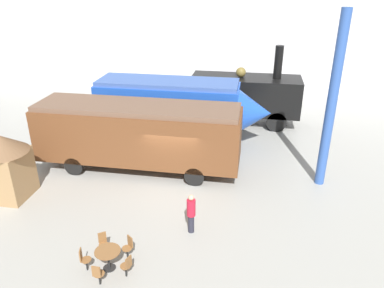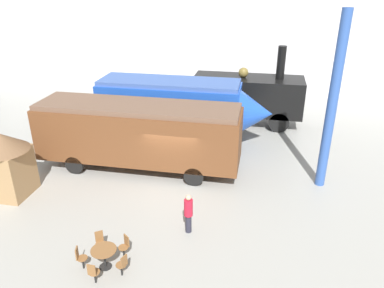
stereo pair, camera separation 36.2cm
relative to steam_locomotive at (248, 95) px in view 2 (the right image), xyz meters
name	(u,v)px [view 2 (the right image)]	position (x,y,z in m)	size (l,w,h in m)	color
ground_plane	(173,181)	(-3.02, -8.47, -1.99)	(80.00, 80.00, 0.00)	gray
backdrop_wall	(217,37)	(-3.02, 7.08, 2.51)	(44.00, 0.15, 9.00)	silver
steam_locomotive	(248,95)	(0.00, 0.00, 0.00)	(7.03, 2.56, 5.19)	black
streamlined_locomotive	(182,107)	(-3.52, -3.97, 0.25)	(9.81, 2.58, 3.78)	blue
passenger_coach_wooden	(139,132)	(-4.99, -7.38, 0.01)	(10.14, 2.73, 3.43)	brown
cafe_table_near	(104,253)	(-3.90, -14.60, -1.40)	(0.88, 0.88, 0.75)	black
cafe_chair_0	(123,264)	(-3.14, -14.88, -1.49)	(0.39, 0.37, 0.87)	black
cafe_chair_1	(125,245)	(-3.40, -13.97, -1.49)	(0.40, 0.41, 0.87)	black
cafe_chair_2	(100,241)	(-4.35, -13.93, -1.49)	(0.40, 0.40, 0.87)	black
cafe_chair_3	(80,257)	(-4.68, -14.83, -1.49)	(0.39, 0.37, 0.87)	black
cafe_chair_4	(93,272)	(-3.93, -15.41, -1.49)	(0.36, 0.36, 0.87)	black
visitor_person	(188,212)	(-1.48, -12.15, -1.08)	(0.34, 0.34, 1.68)	#262633
ticket_kiosk	(5,161)	(-9.99, -10.99, -0.32)	(2.34, 2.34, 3.00)	#99754C
support_pillar	(332,105)	(3.96, -7.38, 2.01)	(0.44, 0.44, 8.00)	#2D519E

